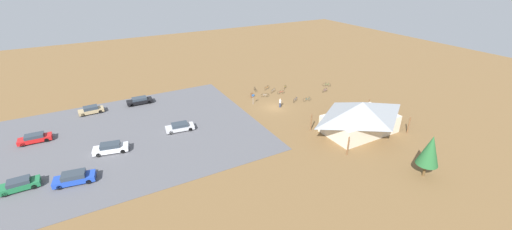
# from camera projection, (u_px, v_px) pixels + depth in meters

# --- Properties ---
(ground) EXTENTS (160.00, 160.00, 0.00)m
(ground) POSITION_uv_depth(u_px,v_px,m) (275.00, 107.00, 60.32)
(ground) COLOR brown
(ground) RESTS_ON ground
(parking_lot_asphalt) EXTENTS (42.74, 32.18, 0.05)m
(parking_lot_asphalt) POSITION_uv_depth(u_px,v_px,m) (123.00, 137.00, 49.91)
(parking_lot_asphalt) COLOR #56565B
(parking_lot_asphalt) RESTS_ON ground
(bike_pavilion) EXTENTS (13.46, 8.73, 5.27)m
(bike_pavilion) POSITION_uv_depth(u_px,v_px,m) (361.00, 116.00, 50.34)
(bike_pavilion) COLOR beige
(bike_pavilion) RESTS_ON ground
(trash_bin) EXTENTS (0.60, 0.60, 0.90)m
(trash_bin) POSITION_uv_depth(u_px,v_px,m) (252.00, 95.00, 64.73)
(trash_bin) COLOR brown
(trash_bin) RESTS_ON ground
(lot_sign) EXTENTS (0.56, 0.08, 2.20)m
(lot_sign) POSITION_uv_depth(u_px,v_px,m) (253.00, 98.00, 61.06)
(lot_sign) COLOR #99999E
(lot_sign) RESTS_ON ground
(pine_mideast) EXTENTS (2.71, 2.71, 5.89)m
(pine_mideast) POSITION_uv_depth(u_px,v_px,m) (430.00, 150.00, 39.18)
(pine_mideast) COLOR brown
(pine_mideast) RESTS_ON ground
(bicycle_white_yard_center) EXTENTS (1.55, 0.74, 0.87)m
(bicycle_white_yard_center) POSITION_uv_depth(u_px,v_px,m) (265.00, 95.00, 64.91)
(bicycle_white_yard_center) COLOR black
(bicycle_white_yard_center) RESTS_ON ground
(bicycle_purple_lone_west) EXTENTS (1.64, 0.51, 0.79)m
(bicycle_purple_lone_west) POSITION_uv_depth(u_px,v_px,m) (325.00, 90.00, 67.47)
(bicycle_purple_lone_west) COLOR black
(bicycle_purple_lone_west) RESTS_ON ground
(bicycle_red_by_bin) EXTENTS (1.74, 0.48, 0.78)m
(bicycle_red_by_bin) POSITION_uv_depth(u_px,v_px,m) (281.00, 92.00, 66.54)
(bicycle_red_by_bin) COLOR black
(bicycle_red_by_bin) RESTS_ON ground
(bicycle_silver_near_porch) EXTENTS (1.62, 0.91, 0.87)m
(bicycle_silver_near_porch) POSITION_uv_depth(u_px,v_px,m) (273.00, 91.00, 67.25)
(bicycle_silver_near_porch) COLOR black
(bicycle_silver_near_porch) RESTS_ON ground
(bicycle_yellow_front_row) EXTENTS (1.29, 1.16, 0.82)m
(bicycle_yellow_front_row) POSITION_uv_depth(u_px,v_px,m) (285.00, 87.00, 69.44)
(bicycle_yellow_front_row) COLOR black
(bicycle_yellow_front_row) RESTS_ON ground
(bicycle_blue_back_row) EXTENTS (1.62, 0.94, 0.88)m
(bicycle_blue_back_row) POSITION_uv_depth(u_px,v_px,m) (295.00, 100.00, 62.67)
(bicycle_blue_back_row) COLOR black
(bicycle_blue_back_row) RESTS_ON ground
(bicycle_teal_trailside) EXTENTS (1.69, 0.58, 0.86)m
(bicycle_teal_trailside) POSITION_uv_depth(u_px,v_px,m) (307.00, 99.00, 62.95)
(bicycle_teal_trailside) COLOR black
(bicycle_teal_trailside) RESTS_ON ground
(bicycle_black_yard_right) EXTENTS (0.51, 1.70, 0.90)m
(bicycle_black_yard_right) POSITION_uv_depth(u_px,v_px,m) (255.00, 90.00, 67.72)
(bicycle_black_yard_right) COLOR black
(bicycle_black_yard_right) RESTS_ON ground
(bicycle_orange_edge_north) EXTENTS (1.62, 0.80, 0.86)m
(bicycle_orange_edge_north) POSITION_uv_depth(u_px,v_px,m) (267.00, 88.00, 68.85)
(bicycle_orange_edge_north) COLOR black
(bicycle_orange_edge_north) RESTS_ON ground
(bicycle_green_near_sign) EXTENTS (1.41, 1.15, 0.90)m
(bicycle_green_near_sign) POSITION_uv_depth(u_px,v_px,m) (327.00, 85.00, 70.60)
(bicycle_green_near_sign) COLOR black
(bicycle_green_near_sign) RESTS_ON ground
(car_blue_by_curb) EXTENTS (4.98, 2.58, 1.46)m
(car_blue_by_curb) POSITION_uv_depth(u_px,v_px,m) (74.00, 178.00, 39.14)
(car_blue_by_curb) COLOR #1E42B2
(car_blue_by_curb) RESTS_ON parking_lot_asphalt
(car_green_end_stall) EXTENTS (4.28, 1.85, 1.36)m
(car_green_end_stall) POSITION_uv_depth(u_px,v_px,m) (19.00, 184.00, 38.02)
(car_green_end_stall) COLOR #1E6B3D
(car_green_end_stall) RESTS_ON parking_lot_asphalt
(car_silver_second_row) EXTENTS (4.77, 2.47, 1.28)m
(car_silver_second_row) POSITION_uv_depth(u_px,v_px,m) (180.00, 127.00, 51.59)
(car_silver_second_row) COLOR #BCBCC1
(car_silver_second_row) RESTS_ON parking_lot_asphalt
(car_red_aisle_side) EXTENTS (4.54, 1.89, 1.30)m
(car_red_aisle_side) POSITION_uv_depth(u_px,v_px,m) (35.00, 138.00, 48.22)
(car_red_aisle_side) COLOR red
(car_red_aisle_side) RESTS_ON parking_lot_asphalt
(car_black_near_entry) EXTENTS (4.78, 1.98, 1.33)m
(car_black_near_entry) POSITION_uv_depth(u_px,v_px,m) (140.00, 101.00, 61.49)
(car_black_near_entry) COLOR black
(car_black_near_entry) RESTS_ON parking_lot_asphalt
(car_tan_far_end) EXTENTS (4.29, 1.94, 1.39)m
(car_tan_far_end) POSITION_uv_depth(u_px,v_px,m) (91.00, 110.00, 57.53)
(car_tan_far_end) COLOR tan
(car_tan_far_end) RESTS_ON parking_lot_asphalt
(car_white_front_row) EXTENTS (5.04, 2.75, 1.44)m
(car_white_front_row) POSITION_uv_depth(u_px,v_px,m) (111.00, 148.00, 45.55)
(car_white_front_row) COLOR white
(car_white_front_row) RESTS_ON parking_lot_asphalt
(visitor_by_pavilion) EXTENTS (0.38, 0.40, 1.75)m
(visitor_by_pavilion) POSITION_uv_depth(u_px,v_px,m) (280.00, 103.00, 60.04)
(visitor_by_pavilion) COLOR #2D3347
(visitor_by_pavilion) RESTS_ON ground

